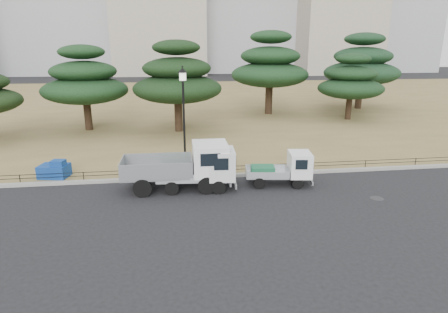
{
  "coord_description": "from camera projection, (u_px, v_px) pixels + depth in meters",
  "views": [
    {
      "loc": [
        -2.43,
        -15.72,
        6.5
      ],
      "look_at": [
        0.0,
        2.0,
        1.3
      ],
      "focal_mm": 30.0,
      "sensor_mm": 36.0,
      "label": 1
    }
  ],
  "objects": [
    {
      "name": "pine_east_far",
      "position": [
        362.0,
        65.0,
        39.6
      ],
      "size": [
        7.87,
        7.87,
        7.91
      ],
      "color": "black",
      "rests_on": "lawn"
    },
    {
      "name": "pine_east_near",
      "position": [
        351.0,
        82.0,
        33.69
      ],
      "size": [
        5.87,
        5.87,
        5.92
      ],
      "color": "black",
      "rests_on": "lawn"
    },
    {
      "name": "pine_center_left",
      "position": [
        177.0,
        80.0,
        28.63
      ],
      "size": [
        6.85,
        6.85,
        6.97
      ],
      "color": "black",
      "rests_on": "lawn"
    },
    {
      "name": "pipe_fence",
      "position": [
        222.0,
        168.0,
        19.58
      ],
      "size": [
        38.0,
        0.04,
        0.4
      ],
      "color": "black",
      "rests_on": "lawn"
    },
    {
      "name": "tarp_pile",
      "position": [
        55.0,
        170.0,
        19.03
      ],
      "size": [
        1.55,
        1.26,
        0.92
      ],
      "rotation": [
        0.0,
        0.0,
        -0.19
      ],
      "color": "navy",
      "rests_on": "lawn"
    },
    {
      "name": "truck_kei_front",
      "position": [
        203.0,
        170.0,
        17.7
      ],
      "size": [
        3.74,
        1.81,
        1.93
      ],
      "rotation": [
        0.0,
        0.0,
        -0.07
      ],
      "color": "black",
      "rests_on": "ground"
    },
    {
      "name": "truck_kei_rear",
      "position": [
        284.0,
        169.0,
        18.29
      ],
      "size": [
        3.29,
        1.74,
        1.64
      ],
      "rotation": [
        0.0,
        0.0,
        -0.14
      ],
      "color": "black",
      "rests_on": "ground"
    },
    {
      "name": "ground",
      "position": [
        230.0,
        196.0,
        17.09
      ],
      "size": [
        220.0,
        220.0,
        0.0
      ],
      "primitive_type": "plane",
      "color": "black"
    },
    {
      "name": "curb",
      "position": [
        222.0,
        176.0,
        19.54
      ],
      "size": [
        120.0,
        0.25,
        0.16
      ],
      "primitive_type": "cube",
      "color": "gray",
      "rests_on": "ground"
    },
    {
      "name": "pine_center_right",
      "position": [
        270.0,
        66.0,
        36.29
      ],
      "size": [
        7.53,
        7.53,
        7.99
      ],
      "color": "black",
      "rests_on": "lawn"
    },
    {
      "name": "pine_west_near",
      "position": [
        85.0,
        82.0,
        29.12
      ],
      "size": [
        6.62,
        6.62,
        6.62
      ],
      "color": "black",
      "rests_on": "lawn"
    },
    {
      "name": "street_lamp",
      "position": [
        184.0,
        104.0,
        18.53
      ],
      "size": [
        0.49,
        0.49,
        5.44
      ],
      "color": "black",
      "rests_on": "lawn"
    },
    {
      "name": "truck_large",
      "position": [
        182.0,
        164.0,
        17.71
      ],
      "size": [
        4.99,
        2.07,
        2.17
      ],
      "rotation": [
        0.0,
        0.0,
        -0.01
      ],
      "color": "black",
      "rests_on": "ground"
    },
    {
      "name": "lawn",
      "position": [
        193.0,
        102.0,
        46.18
      ],
      "size": [
        120.0,
        56.0,
        0.15
      ],
      "primitive_type": "cube",
      "color": "olive",
      "rests_on": "ground"
    },
    {
      "name": "manhole",
      "position": [
        377.0,
        198.0,
        16.79
      ],
      "size": [
        0.6,
        0.6,
        0.01
      ],
      "primitive_type": "cylinder",
      "color": "#2D2D30",
      "rests_on": "ground"
    }
  ]
}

